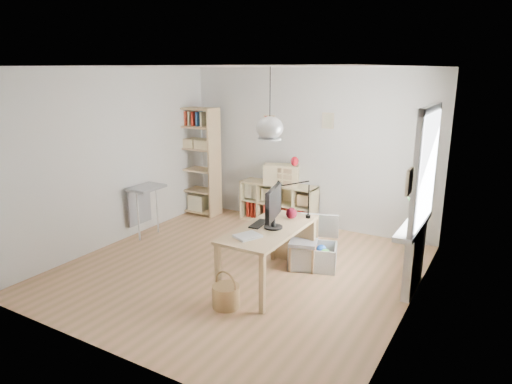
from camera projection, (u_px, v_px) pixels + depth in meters
The scene contains 20 objects.
ground at pixel (239, 269), 6.29m from camera, with size 4.50×4.50×0.00m, color tan.
room_shell at pixel (270, 128), 5.38m from camera, with size 4.50×4.50×4.50m.
window_unit at pixel (426, 169), 5.31m from camera, with size 0.07×1.16×1.46m.
radiator at pixel (414, 259), 5.63m from camera, with size 0.10×0.80×0.80m, color silver.
windowsill at pixel (413, 226), 5.54m from camera, with size 0.22×1.20×0.06m, color silver.
desk at pixel (269, 235), 5.73m from camera, with size 0.70×1.50×0.75m.
cube_shelf at pixel (278, 206), 8.18m from camera, with size 1.40×0.38×0.72m.
tall_bookshelf at pixel (197, 157), 8.50m from camera, with size 0.80×0.38×2.00m.
side_table at pixel (144, 197), 7.40m from camera, with size 0.40×0.55×0.85m.
chair at pixel (304, 239), 6.26m from camera, with size 0.45×0.45×0.74m.
wicker_basket at pixel (226, 295), 5.27m from camera, with size 0.32×0.32×0.44m.
storage_chest at pixel (314, 250), 6.37m from camera, with size 0.83×0.89×0.69m.
monitor at pixel (273, 206), 5.63m from camera, with size 0.24×0.59×0.52m.
keyboard at pixel (259, 224), 5.82m from camera, with size 0.13×0.36×0.02m, color black.
task_lamp at pixel (291, 193), 6.05m from camera, with size 0.46×0.17×0.49m.
yarn_ball at pixel (291, 213), 6.04m from camera, with size 0.15×0.15×0.15m, color #48091A.
paper_tray at pixel (248, 236), 5.39m from camera, with size 0.23×0.29×0.03m, color silver.
drawer_chest at pixel (281, 174), 7.95m from camera, with size 0.61×0.28×0.35m, color beige.
red_vase at pixel (295, 161), 7.77m from camera, with size 0.14×0.14×0.16m, color maroon.
potted_plant at pixel (419, 204), 5.77m from camera, with size 0.30×0.26×0.33m, color #286525.
Camera 1 is at (3.12, -4.89, 2.68)m, focal length 32.00 mm.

